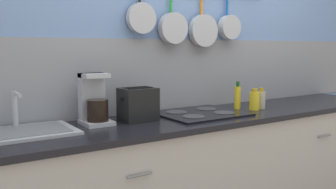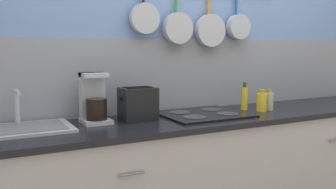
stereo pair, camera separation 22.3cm
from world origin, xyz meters
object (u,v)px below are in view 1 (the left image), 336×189
Objects in this scene: toaster at (138,104)px; bottle_sesame_oil at (237,97)px; bottle_dish_soap at (254,100)px; bottle_cooking_wine at (261,99)px; coffee_maker at (94,103)px.

toaster is 1.15× the size of bottle_sesame_oil.
bottle_dish_soap is 1.00× the size of bottle_cooking_wine.
coffee_maker is 1.30× the size of toaster.
bottle_sesame_oil is at bearing -3.10° from coffee_maker.
bottle_cooking_wine is (1.20, -0.14, -0.06)m from coffee_maker.
coffee_maker is 0.26m from toaster.
toaster is 0.80m from bottle_sesame_oil.
toaster is 0.95m from bottle_cooking_wine.
toaster reaches higher than bottle_dish_soap.
toaster reaches higher than bottle_cooking_wine.
coffee_maker reaches higher than toaster.
bottle_cooking_wine is at bearing -6.88° from coffee_maker.
bottle_cooking_wine is (0.08, 0.01, -0.00)m from bottle_dish_soap.
coffee_maker is 1.05m from bottle_sesame_oil.
coffee_maker reaches higher than bottle_dish_soap.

